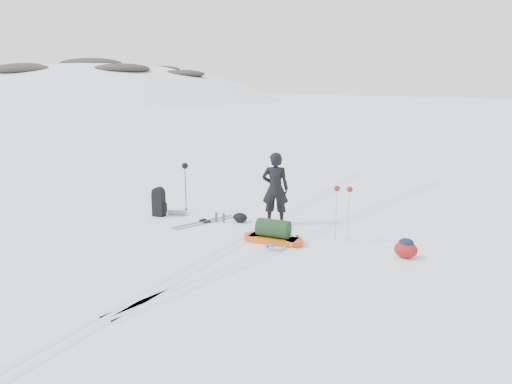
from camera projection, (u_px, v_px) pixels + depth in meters
ground at (256, 233)px, 11.80m from camera, size 200.00×200.00×0.00m
ski_tracks at (296, 228)px, 12.21m from camera, size 3.38×17.97×0.01m
skier at (275, 189)px, 12.32m from camera, size 0.79×0.67×1.82m
pulk_sled at (273, 234)px, 11.05m from camera, size 1.44×0.60×0.54m
expedition_rucksack at (161, 203)px, 13.20m from camera, size 0.76×0.65×0.79m
ski_poles_black at (185, 172)px, 13.32m from camera, size 0.17×0.17×1.39m
ski_poles_silver at (343, 195)px, 10.91m from camera, size 0.40×0.19×1.28m
touring_skis_grey at (205, 222)px, 12.67m from camera, size 0.83×1.85×0.07m
touring_skis_white at (293, 238)px, 11.38m from camera, size 0.85×1.64×0.06m
rope_coil at (276, 247)px, 10.71m from camera, size 0.62×0.62×0.06m
small_daypack at (406, 248)px, 10.12m from camera, size 0.52×0.42×0.41m
thermos_pair at (220, 218)px, 12.65m from camera, size 0.24×0.17×0.25m
stuff_sack at (240, 217)px, 12.67m from camera, size 0.47×0.42×0.24m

